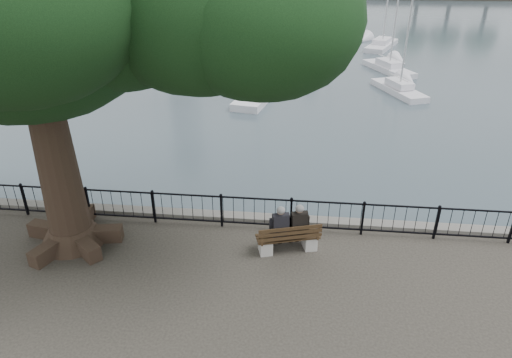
# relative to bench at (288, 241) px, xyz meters

# --- Properties ---
(harbor) EXTENTS (260.00, 260.00, 1.20)m
(harbor) POSITION_rel_bench_xyz_m (-0.97, 1.50, -0.81)
(harbor) COLOR #5C5851
(harbor) RESTS_ON ground
(railing) EXTENTS (22.06, 0.06, 1.00)m
(railing) POSITION_rel_bench_xyz_m (-0.97, 1.00, 0.25)
(railing) COLOR black
(railing) RESTS_ON ground
(bench) EXTENTS (1.76, 0.96, 0.89)m
(bench) POSITION_rel_bench_xyz_m (0.00, 0.00, 0.00)
(bench) COLOR #A5A29B
(bench) RESTS_ON ground
(person_left) EXTENTS (0.54, 0.77, 1.41)m
(person_left) POSITION_rel_bench_xyz_m (-0.25, 0.03, 0.34)
(person_left) COLOR black
(person_left) RESTS_ON ground
(person_right) EXTENTS (0.54, 0.77, 1.41)m
(person_right) POSITION_rel_bench_xyz_m (0.22, 0.17, 0.34)
(person_right) COLOR black
(person_right) RESTS_ON ground
(lion_monument) EXTENTS (6.46, 6.46, 9.42)m
(lion_monument) POSITION_rel_bench_xyz_m (1.03, 48.43, 1.08)
(lion_monument) COLOR #5C5851
(lion_monument) RESTS_ON ground
(sailboat_b) EXTENTS (2.70, 6.03, 11.68)m
(sailboat_b) POSITION_rel_bench_xyz_m (-2.50, 16.77, -0.98)
(sailboat_b) COLOR silver
(sailboat_b) RESTS_ON ground
(sailboat_c) EXTENTS (3.00, 4.92, 9.80)m
(sailboat_c) POSITION_rel_bench_xyz_m (6.16, 18.81, -1.00)
(sailboat_c) COLOR silver
(sailboat_c) RESTS_ON ground
(sailboat_d) EXTENTS (3.39, 5.26, 9.58)m
(sailboat_d) POSITION_rel_bench_xyz_m (6.36, 24.39, -1.01)
(sailboat_d) COLOR silver
(sailboat_d) RESTS_ON ground
(sailboat_e) EXTENTS (3.74, 6.27, 14.46)m
(sailboat_e) POSITION_rel_bench_xyz_m (-13.67, 30.59, -0.91)
(sailboat_e) COLOR silver
(sailboat_e) RESTS_ON ground
(sailboat_f) EXTENTS (3.26, 5.00, 9.19)m
(sailboat_f) POSITION_rel_bench_xyz_m (2.58, 31.59, -1.02)
(sailboat_f) COLOR silver
(sailboat_f) RESTS_ON ground
(sailboat_g) EXTENTS (3.71, 6.06, 10.69)m
(sailboat_g) POSITION_rel_bench_xyz_m (7.04, 33.12, -1.00)
(sailboat_g) COLOR silver
(sailboat_g) RESTS_ON ground
(sailboat_h) EXTENTS (2.24, 6.12, 13.17)m
(sailboat_h) POSITION_rel_bench_xyz_m (-4.46, 42.40, -0.95)
(sailboat_h) COLOR silver
(sailboat_h) RESTS_ON ground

